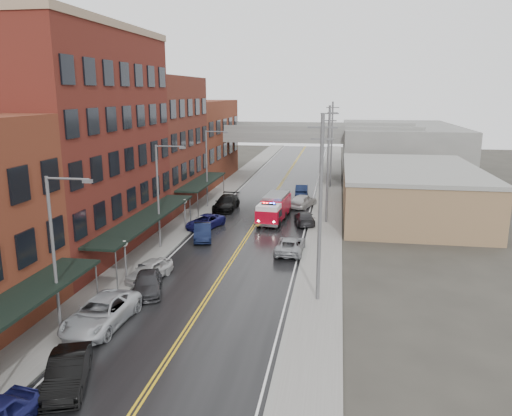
{
  "coord_description": "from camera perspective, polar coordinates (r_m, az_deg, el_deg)",
  "views": [
    {
      "loc": [
        8.2,
        -15.52,
        13.28
      ],
      "look_at": [
        0.99,
        27.97,
        3.0
      ],
      "focal_mm": 35.0,
      "sensor_mm": 36.0,
      "label": 1
    }
  ],
  "objects": [
    {
      "name": "overpass",
      "position": [
        78.29,
        3.39,
        7.76
      ],
      "size": [
        40.0,
        10.0,
        7.5
      ],
      "color": "slate",
      "rests_on": "ground"
    },
    {
      "name": "street_lamp_2",
      "position": [
        58.01,
        -5.43,
        5.05
      ],
      "size": [
        2.64,
        0.22,
        9.0
      ],
      "color": "#59595B",
      "rests_on": "ground"
    },
    {
      "name": "parked_car_right_2",
      "position": [
        58.79,
        5.39,
        0.82
      ],
      "size": [
        3.43,
        5.14,
        1.63
      ],
      "primitive_type": "imported",
      "rotation": [
        0.0,
        0.0,
        2.79
      ],
      "color": "#B5B5B5",
      "rests_on": "ground"
    },
    {
      "name": "brick_building_b",
      "position": [
        44.32,
        -19.8,
        6.82
      ],
      "size": [
        9.0,
        20.0,
        18.0
      ],
      "primitive_type": "cube",
      "color": "#5B1918",
      "rests_on": "ground"
    },
    {
      "name": "awning_1",
      "position": [
        42.85,
        -12.37,
        -1.08
      ],
      "size": [
        2.6,
        18.0,
        3.09
      ],
      "color": "black",
      "rests_on": "ground"
    },
    {
      "name": "parked_car_left_4",
      "position": [
        37.09,
        -12.07,
        -6.97
      ],
      "size": [
        2.73,
        4.52,
        1.44
      ],
      "primitive_type": "imported",
      "rotation": [
        0.0,
        0.0,
        -0.26
      ],
      "color": "#B5B5B5",
      "rests_on": "ground"
    },
    {
      "name": "globe_lamp_2",
      "position": [
        49.04,
        -8.15,
        0.07
      ],
      "size": [
        0.44,
        0.44,
        3.12
      ],
      "color": "#59595B",
      "rests_on": "ground"
    },
    {
      "name": "sidewalk_left",
      "position": [
        49.86,
        -9.06,
        -2.4
      ],
      "size": [
        3.0,
        160.0,
        0.15
      ],
      "primitive_type": "cube",
      "color": "slate",
      "rests_on": "ground"
    },
    {
      "name": "parked_car_right_1",
      "position": [
        51.39,
        5.56,
        -1.15
      ],
      "size": [
        2.65,
        4.84,
        1.33
      ],
      "primitive_type": "imported",
      "rotation": [
        0.0,
        0.0,
        3.32
      ],
      "color": "#252427",
      "rests_on": "ground"
    },
    {
      "name": "tan_building",
      "position": [
        57.09,
        17.1,
        1.66
      ],
      "size": [
        14.0,
        22.0,
        5.0
      ],
      "primitive_type": "cube",
      "color": "#936D4F",
      "rests_on": "ground"
    },
    {
      "name": "street_lamp_1",
      "position": [
        42.95,
        -10.85,
        2.03
      ],
      "size": [
        2.64,
        0.22,
        9.0
      ],
      "color": "#59595B",
      "rests_on": "ground"
    },
    {
      "name": "awning_2",
      "position": [
        59.08,
        -6.14,
        3.02
      ],
      "size": [
        2.6,
        13.0,
        3.09
      ],
      "color": "black",
      "rests_on": "ground"
    },
    {
      "name": "sidewalk_right",
      "position": [
        47.4,
        7.97,
        -3.18
      ],
      "size": [
        3.0,
        160.0,
        0.15
      ],
      "primitive_type": "cube",
      "color": "slate",
      "rests_on": "ground"
    },
    {
      "name": "parked_car_right_3",
      "position": [
        65.77,
        5.26,
        2.08
      ],
      "size": [
        1.75,
        4.56,
        1.48
      ],
      "primitive_type": "imported",
      "rotation": [
        0.0,
        0.0,
        3.18
      ],
      "color": "black",
      "rests_on": "ground"
    },
    {
      "name": "curb_left",
      "position": [
        49.38,
        -7.24,
        -2.49
      ],
      "size": [
        0.3,
        160.0,
        0.15
      ],
      "primitive_type": "cube",
      "color": "gray",
      "rests_on": "ground"
    },
    {
      "name": "parked_car_left_1",
      "position": [
        25.54,
        -20.74,
        -17.15
      ],
      "size": [
        3.07,
        4.88,
        1.52
      ],
      "primitive_type": "imported",
      "rotation": [
        0.0,
        0.0,
        0.35
      ],
      "color": "black",
      "rests_on": "ground"
    },
    {
      "name": "curb_right",
      "position": [
        47.46,
        5.97,
        -3.1
      ],
      "size": [
        0.3,
        160.0,
        0.15
      ],
      "primitive_type": "cube",
      "color": "gray",
      "rests_on": "ground"
    },
    {
      "name": "parked_car_left_6",
      "position": [
        49.96,
        -5.81,
        -1.57
      ],
      "size": [
        3.63,
        5.24,
        1.33
      ],
      "primitive_type": "imported",
      "rotation": [
        0.0,
        0.0,
        -0.33
      ],
      "color": "#161755",
      "rests_on": "ground"
    },
    {
      "name": "parked_car_left_2",
      "position": [
        30.76,
        -17.28,
        -11.39
      ],
      "size": [
        3.01,
        6.04,
        1.65
      ],
      "primitive_type": "imported",
      "rotation": [
        0.0,
        0.0,
        -0.05
      ],
      "color": "#AFB2B7",
      "rests_on": "ground"
    },
    {
      "name": "utility_pole_0",
      "position": [
        31.32,
        7.35,
        0.15
      ],
      "size": [
        1.8,
        0.24,
        12.0
      ],
      "color": "#59595B",
      "rests_on": "ground"
    },
    {
      "name": "fire_truck",
      "position": [
        52.28,
        2.07,
        0.03
      ],
      "size": [
        3.44,
        7.48,
        2.67
      ],
      "rotation": [
        0.0,
        0.0,
        -0.09
      ],
      "color": "#A3071B",
      "rests_on": "ground"
    },
    {
      "name": "brick_building_far",
      "position": [
        76.94,
        -6.91,
        7.6
      ],
      "size": [
        9.0,
        20.0,
        12.0
      ],
      "primitive_type": "cube",
      "color": "maroon",
      "rests_on": "ground"
    },
    {
      "name": "road",
      "position": [
        48.12,
        -0.76,
        -2.88
      ],
      "size": [
        11.0,
        160.0,
        0.02
      ],
      "primitive_type": "cube",
      "color": "black",
      "rests_on": "ground"
    },
    {
      "name": "utility_pole_1",
      "position": [
        51.01,
        8.24,
        5.13
      ],
      "size": [
        1.8,
        0.24,
        12.0
      ],
      "color": "#59595B",
      "rests_on": "ground"
    },
    {
      "name": "parked_car_left_7",
      "position": [
        57.5,
        -3.41,
        0.59
      ],
      "size": [
        2.39,
        5.72,
        1.65
      ],
      "primitive_type": "imported",
      "rotation": [
        0.0,
        0.0,
        -0.02
      ],
      "color": "black",
      "rests_on": "ground"
    },
    {
      "name": "utility_pole_2",
      "position": [
        70.87,
        8.63,
        7.33
      ],
      "size": [
        1.8,
        0.24,
        12.0
      ],
      "color": "#59595B",
      "rests_on": "ground"
    },
    {
      "name": "brick_building_c",
      "position": [
        60.28,
        -11.62,
        7.36
      ],
      "size": [
        9.0,
        15.0,
        15.0
      ],
      "primitive_type": "cube",
      "color": "#5B2A1B",
      "rests_on": "ground"
    },
    {
      "name": "right_far_block",
      "position": [
        86.58,
        15.96,
        6.47
      ],
      "size": [
        18.0,
        30.0,
        8.0
      ],
      "primitive_type": "cube",
      "color": "slate",
      "rests_on": "ground"
    },
    {
      "name": "globe_lamp_1",
      "position": [
        36.43,
        -14.76,
        -4.85
      ],
      "size": [
        0.44,
        0.44,
        3.12
      ],
      "color": "#59595B",
      "rests_on": "ground"
    },
    {
      "name": "street_lamp_0",
      "position": [
        28.91,
        -21.78,
        -4.1
      ],
      "size": [
        2.64,
        0.22,
        9.0
      ],
      "color": "#59595B",
      "rests_on": "ground"
    },
    {
      "name": "parked_car_left_3",
      "position": [
        34.91,
        -12.28,
        -8.38
      ],
      "size": [
        3.17,
        4.9,
        1.32
      ],
      "primitive_type": "imported",
      "rotation": [
        0.0,
        0.0,
        0.32
      ],
      "color": "#29292C",
      "rests_on": "ground"
    },
    {
      "name": "parked_car_left_5",
      "position": [
        46.13,
        -6.12,
        -2.73
      ],
      "size": [
        2.67,
        4.74,
        1.48
      ],
      "primitive_type": "imported",
      "rotation": [
        0.0,
        0.0,
        0.26
      ],
      "color": "black",
      "rests_on": "ground"
    },
    {
      "name": "parked_car_right_0",
      "position": [
        42.24,
        3.93,
        -4.26
      ],
      "size": [
        2.39,
        4.96,
        1.36
      ],
      "primitive_type": "imported",
      "rotation": [
        0.0,
        0.0,
        3.11
      ],
      "color": "#919398",
      "rests_on": "ground"
    }
  ]
}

